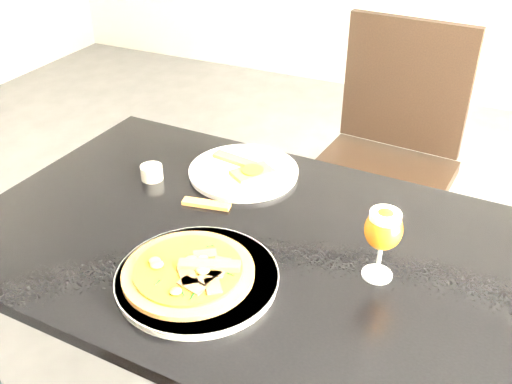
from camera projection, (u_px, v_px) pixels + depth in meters
The scene contains 9 objects.
dining_table at pixel (236, 265), 1.32m from camera, with size 1.23×0.84×0.75m.
chair_far at pixel (385, 157), 2.00m from camera, with size 0.50×0.50×1.00m.
plate_main at pixel (197, 278), 1.13m from camera, with size 0.32×0.32×0.02m, color white.
pizza at pixel (189, 271), 1.12m from camera, with size 0.26×0.26×0.03m.
plate_second at pixel (244, 172), 1.49m from camera, with size 0.28×0.28×0.02m, color white.
crust_scraps at pixel (246, 168), 1.48m from camera, with size 0.19×0.13×0.01m.
loose_crust at pixel (206, 204), 1.37m from camera, with size 0.12×0.03×0.01m, color brown.
sauce_cup at pixel (152, 172), 1.47m from camera, with size 0.06×0.06×0.04m.
beer_glass at pixel (383, 230), 1.09m from camera, with size 0.07×0.07×0.16m.
Camera 1 is at (0.77, -0.76, 1.51)m, focal length 40.00 mm.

